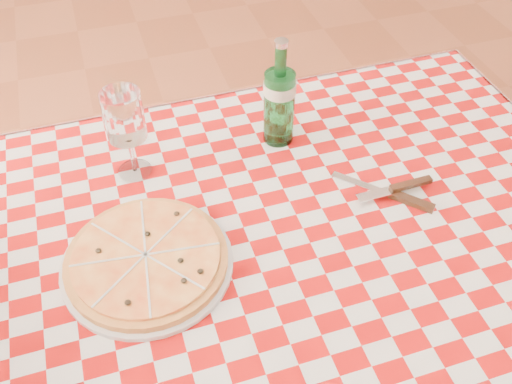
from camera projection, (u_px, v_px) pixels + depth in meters
dining_table at (275, 268)px, 1.11m from camera, size 1.20×0.80×0.75m
tablecloth at (276, 236)px, 1.04m from camera, size 1.30×0.90×0.01m
pizza_plate at (146, 259)px, 0.98m from camera, size 0.33×0.33×0.04m
water_bottle at (280, 93)px, 1.15m from camera, size 0.07×0.07×0.24m
wine_glass at (128, 135)px, 1.09m from camera, size 0.08×0.08×0.19m
cutlery at (390, 191)px, 1.10m from camera, size 0.27×0.25×0.02m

